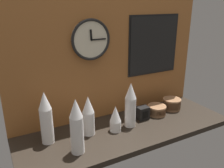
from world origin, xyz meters
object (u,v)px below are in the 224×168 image
(cup_stack_far_left, at_px, (46,118))
(cup_stack_center_right, at_px, (130,105))
(bowl_stack_right, at_px, (157,110))
(wall_clock, at_px, (91,40))
(cup_stack_center, at_px, (116,119))
(bowl_stack_far_right, at_px, (172,103))
(napkin_dispenser, at_px, (143,113))
(cup_stack_center_left, at_px, (88,116))
(menu_board, at_px, (154,45))
(cup_stack_left, at_px, (77,126))

(cup_stack_far_left, relative_size, cup_stack_center_right, 1.05)
(bowl_stack_right, distance_m, wall_clock, 0.79)
(cup_stack_center, distance_m, cup_stack_center_right, 0.15)
(wall_clock, bearing_deg, bowl_stack_right, -18.63)
(wall_clock, bearing_deg, bowl_stack_far_right, -12.14)
(napkin_dispenser, bearing_deg, cup_stack_center_left, -179.31)
(menu_board, height_order, napkin_dispenser, menu_board)
(cup_stack_far_left, distance_m, menu_board, 1.04)
(cup_stack_left, distance_m, cup_stack_center_right, 0.48)
(cup_stack_left, relative_size, cup_stack_far_left, 1.00)
(wall_clock, height_order, menu_board, menu_board)
(cup_stack_center_left, height_order, cup_stack_center_right, cup_stack_center_right)
(napkin_dispenser, bearing_deg, bowl_stack_far_right, 5.64)
(menu_board, distance_m, napkin_dispenser, 0.57)
(cup_stack_center_left, distance_m, cup_stack_center_right, 0.32)
(cup_stack_left, bearing_deg, menu_board, 23.49)
(napkin_dispenser, bearing_deg, menu_board, 40.78)
(cup_stack_center_right, bearing_deg, cup_stack_left, -164.44)
(cup_stack_center, distance_m, bowl_stack_far_right, 0.62)
(cup_stack_left, xyz_separation_m, cup_stack_center, (0.33, 0.11, -0.08))
(cup_stack_center, height_order, wall_clock, wall_clock)
(cup_stack_center_left, distance_m, wall_clock, 0.53)
(cup_stack_far_left, xyz_separation_m, bowl_stack_far_right, (1.07, 0.01, -0.13))
(bowl_stack_far_right, distance_m, napkin_dispenser, 0.33)
(cup_stack_far_left, relative_size, wall_clock, 1.20)
(wall_clock, relative_size, menu_board, 0.60)
(cup_stack_center, relative_size, wall_clock, 0.65)
(cup_stack_center_left, height_order, cup_stack_center, cup_stack_center_left)
(napkin_dispenser, bearing_deg, cup_stack_far_left, 177.92)
(bowl_stack_far_right, relative_size, wall_clock, 0.52)
(cup_stack_center, bearing_deg, cup_stack_far_left, 169.52)
(cup_stack_center, xyz_separation_m, cup_stack_center_right, (0.13, 0.02, 0.07))
(cup_stack_left, relative_size, bowl_stack_right, 2.31)
(cup_stack_far_left, bearing_deg, cup_stack_center_right, -6.67)
(cup_stack_center_right, relative_size, menu_board, 0.69)
(cup_stack_left, xyz_separation_m, cup_stack_center_left, (0.15, 0.17, -0.04))
(cup_stack_center_right, relative_size, bowl_stack_far_right, 2.19)
(cup_stack_left, height_order, cup_stack_center_right, cup_stack_left)
(cup_stack_center, height_order, cup_stack_far_left, cup_stack_far_left)
(bowl_stack_far_right, bearing_deg, napkin_dispenser, -174.36)
(cup_stack_far_left, bearing_deg, cup_stack_left, -55.95)
(cup_stack_center, height_order, napkin_dispenser, cup_stack_center)
(cup_stack_center_right, height_order, menu_board, menu_board)
(menu_board, bearing_deg, cup_stack_center_left, -164.20)
(bowl_stack_far_right, relative_size, menu_board, 0.31)
(cup_stack_center_left, distance_m, bowl_stack_right, 0.62)
(cup_stack_left, height_order, cup_stack_center, cup_stack_left)
(cup_stack_center_right, relative_size, wall_clock, 1.14)
(cup_stack_center_left, xyz_separation_m, wall_clock, (0.11, 0.18, 0.49))
(cup_stack_far_left, xyz_separation_m, napkin_dispenser, (0.74, -0.03, -0.13))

